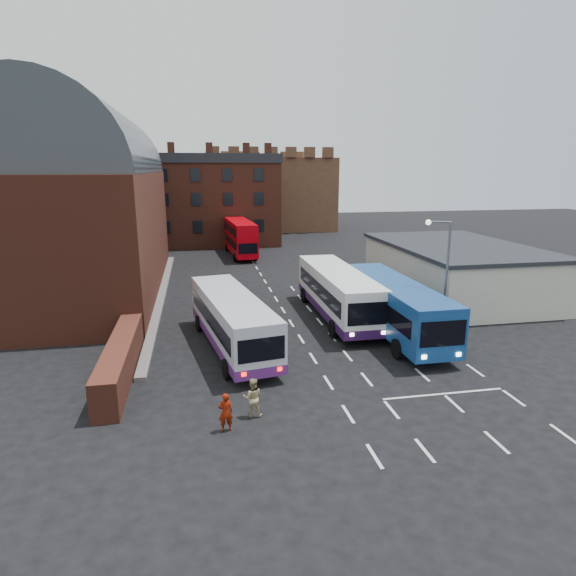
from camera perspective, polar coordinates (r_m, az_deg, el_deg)
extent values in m
plane|color=black|center=(25.11, 4.32, -10.36)|extent=(180.00, 180.00, 0.00)
cube|color=#602B1E|center=(44.41, -23.03, 5.99)|extent=(12.00, 28.00, 10.00)
cylinder|color=#1E2328|center=(44.08, -23.66, 12.43)|extent=(12.00, 26.00, 12.00)
cube|color=#602B1E|center=(26.18, -19.22, -7.96)|extent=(1.20, 10.00, 1.80)
cube|color=beige|center=(42.59, 19.19, 1.93)|extent=(10.00, 16.00, 4.00)
cube|color=#282B30|center=(42.23, 19.42, 4.71)|extent=(10.40, 16.40, 0.30)
cube|color=brown|center=(68.24, -10.79, 9.70)|extent=(22.00, 10.00, 11.00)
cube|color=brown|center=(88.99, -2.97, 11.20)|extent=(22.00, 22.00, 12.00)
cube|color=silver|center=(28.31, -6.67, -3.54)|extent=(4.56, 11.92, 2.64)
cube|color=black|center=(28.26, -6.68, -3.24)|extent=(4.42, 10.74, 0.95)
cylinder|color=black|center=(31.92, -10.52, -4.14)|extent=(0.47, 1.09, 1.06)
cylinder|color=black|center=(24.72, -7.27, -9.50)|extent=(0.47, 1.09, 1.06)
cylinder|color=black|center=(32.44, -5.91, -3.68)|extent=(0.47, 1.09, 1.06)
cylinder|color=black|center=(25.38, -1.39, -8.74)|extent=(0.47, 1.09, 1.06)
cube|color=white|center=(33.99, 5.89, -0.28)|extent=(2.85, 12.54, 2.85)
cube|color=black|center=(33.95, 5.90, 0.00)|extent=(2.91, 11.34, 1.03)
cylinder|color=black|center=(31.22, 10.42, -4.47)|extent=(0.32, 1.14, 1.14)
cylinder|color=black|center=(38.86, 5.99, -0.63)|extent=(0.32, 1.14, 1.14)
cylinder|color=black|center=(30.34, 5.37, -4.85)|extent=(0.32, 1.14, 1.14)
cylinder|color=black|center=(38.16, 1.89, -0.84)|extent=(0.32, 1.14, 1.14)
cube|color=navy|center=(31.22, 12.46, -1.86)|extent=(2.88, 12.47, 2.83)
cube|color=black|center=(31.18, 12.48, -1.56)|extent=(2.93, 11.27, 1.02)
cylinder|color=black|center=(28.89, 18.01, -6.49)|extent=(0.32, 1.13, 1.13)
cylinder|color=black|center=(36.05, 11.67, -2.02)|extent=(0.32, 1.13, 1.13)
cylinder|color=black|center=(27.67, 12.82, -7.05)|extent=(0.32, 1.13, 1.13)
cylinder|color=black|center=(35.08, 7.39, -2.29)|extent=(0.32, 1.13, 1.13)
cube|color=#C3000B|center=(58.35, -5.67, 6.09)|extent=(3.11, 10.77, 3.77)
cube|color=black|center=(58.42, -5.66, 5.57)|extent=(3.09, 9.57, 0.87)
cylinder|color=black|center=(55.55, -3.85, 3.76)|extent=(0.33, 0.98, 0.97)
cylinder|color=black|center=(62.50, -5.08, 4.88)|extent=(0.33, 0.98, 0.97)
cylinder|color=black|center=(55.17, -6.32, 3.63)|extent=(0.33, 0.98, 0.97)
cylinder|color=black|center=(62.15, -7.28, 4.77)|extent=(0.33, 0.98, 0.97)
cylinder|color=#5A5E64|center=(30.62, 18.22, 0.64)|extent=(0.15, 0.15, 7.27)
cylinder|color=#5A5E64|center=(29.99, 17.53, 7.49)|extent=(1.20, 0.61, 0.09)
sphere|color=#FFF2CC|center=(29.96, 16.30, 7.48)|extent=(0.33, 0.33, 0.33)
imported|color=maroon|center=(20.12, -7.41, -14.38)|extent=(0.64, 0.46, 1.64)
imported|color=tan|center=(21.05, -4.22, -12.81)|extent=(0.92, 0.76, 1.72)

